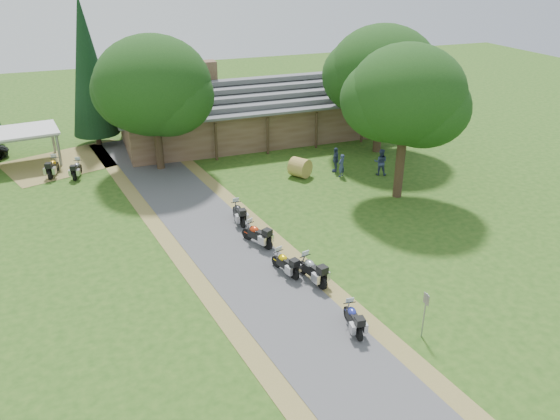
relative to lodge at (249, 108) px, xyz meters
name	(u,v)px	position (x,y,z in m)	size (l,w,h in m)	color
ground	(289,313)	(-6.00, -24.00, -2.45)	(120.00, 120.00, 0.00)	#234B15
driveway	(249,269)	(-6.50, -20.00, -2.45)	(46.00, 46.00, 0.00)	#49494C
lodge	(249,108)	(0.00, 0.00, 0.00)	(21.40, 9.40, 4.90)	brown
carport	(17,148)	(-17.53, -0.33, -1.21)	(5.72, 3.81, 2.48)	silver
motorcycle_row_a	(353,317)	(-3.96, -25.91, -1.86)	(1.73, 0.56, 1.18)	#262D95
motorcycle_row_b	(312,269)	(-4.06, -22.02, -1.79)	(1.94, 0.63, 1.33)	#979A9D
motorcycle_row_c	(285,262)	(-4.97, -20.94, -1.85)	(1.76, 0.58, 1.21)	#E6BB03
motorcycle_row_d	(257,233)	(-5.32, -17.79, -1.80)	(1.91, 0.62, 1.31)	red
motorcycle_row_e	(239,212)	(-5.45, -14.94, -1.82)	(1.85, 0.60, 1.26)	black
motorcycle_carport_a	(53,166)	(-15.26, -3.51, -1.79)	(1.93, 0.63, 1.32)	orange
motorcycle_carport_b	(77,168)	(-13.75, -4.35, -1.84)	(1.77, 0.58, 1.21)	gray
person_a	(341,164)	(3.10, -10.67, -1.52)	(0.53, 0.38, 1.86)	navy
person_b	(381,160)	(5.74, -11.33, -1.36)	(0.62, 0.44, 2.17)	navy
person_c	(336,158)	(3.13, -9.70, -1.42)	(0.59, 0.42, 2.06)	navy
hay_bale	(300,167)	(0.47, -9.69, -1.80)	(1.31, 1.31, 1.20)	olive
sign_post	(424,315)	(-1.60, -27.29, -1.43)	(0.37, 0.06, 2.03)	gray
oak_lodge_left	(155,102)	(-8.17, -4.82, 2.31)	(7.79, 7.79, 9.52)	black
oak_lodge_right	(381,88)	(8.02, -6.93, 2.44)	(7.90, 7.90, 9.77)	black
oak_driveway	(405,115)	(4.90, -14.92, 2.76)	(6.84, 6.84, 10.41)	black
cedar_near	(89,73)	(-11.88, 2.35, 3.21)	(3.50, 3.50, 11.32)	black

